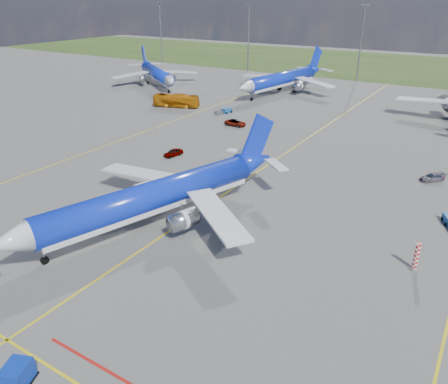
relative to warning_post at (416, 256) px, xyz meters
The scene contains 14 objects.
ground 27.24m from the warning_post, 162.90° to the right, with size 400.00×400.00×0.00m, color #565654.
grass_strip 144.37m from the warning_post, 100.38° to the left, with size 400.00×80.00×0.01m, color #2D4719.
taxiway_lines 32.52m from the warning_post, 142.66° to the left, with size 60.25×160.00×0.02m.
floodlight_masts 103.84m from the warning_post, 98.91° to the left, with size 202.20×0.50×22.70m.
warning_post is the anchor object (origin of this frame).
bg_jet_nw 106.58m from the warning_post, 143.85° to the left, with size 29.12×38.21×10.01m, color #0E28C5, non-canonical shape.
bg_jet_nnw 87.63m from the warning_post, 123.84° to the left, with size 31.93×41.90×10.97m, color #0E28C5, non-canonical shape.
main_airliner 29.43m from the warning_post, 167.24° to the right, with size 30.46×39.98×10.47m, color #0E28C5, non-canonical shape.
uld_container 36.95m from the warning_post, 125.29° to the right, with size 1.65×2.07×1.65m, color #0B2BA2.
apron_bus 76.71m from the warning_post, 145.84° to the left, with size 2.67×11.40×3.18m, color #C36D0B.
service_car_a 44.17m from the warning_post, 161.38° to the left, with size 1.46×3.63×1.24m, color #999999.
service_car_b 55.68m from the warning_post, 139.56° to the left, with size 2.16×4.69×1.30m, color #999999.
service_car_c 25.95m from the warning_post, 94.67° to the left, with size 1.57×3.87×1.12m, color #999999.
baggage_tug_c 66.53m from the warning_post, 138.80° to the left, with size 2.57×4.90×1.06m.
Camera 1 is at (29.23, -33.77, 25.46)m, focal length 35.00 mm.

